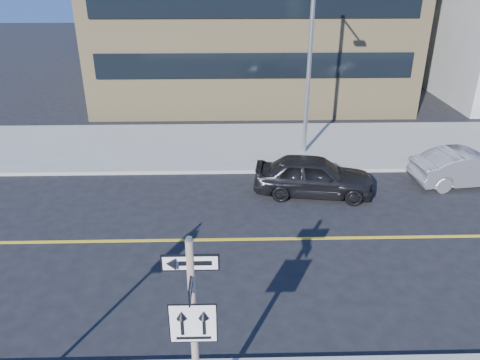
{
  "coord_description": "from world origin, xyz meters",
  "views": [
    {
      "loc": [
        0.62,
        -8.54,
        8.03
      ],
      "look_at": [
        0.94,
        4.0,
        2.08
      ],
      "focal_mm": 35.0,
      "sensor_mm": 36.0,
      "label": 1
    }
  ],
  "objects_px": {
    "parked_car_a": "(314,176)",
    "streetlight_a": "(311,48)",
    "parked_car_b": "(467,167)",
    "sign_pole": "(194,328)"
  },
  "relations": [
    {
      "from": "parked_car_a",
      "to": "streetlight_a",
      "type": "distance_m",
      "value": 5.42
    },
    {
      "from": "parked_car_a",
      "to": "parked_car_b",
      "type": "height_order",
      "value": "parked_car_a"
    },
    {
      "from": "sign_pole",
      "to": "streetlight_a",
      "type": "height_order",
      "value": "streetlight_a"
    },
    {
      "from": "streetlight_a",
      "to": "parked_car_a",
      "type": "bearing_deg",
      "value": -93.77
    },
    {
      "from": "sign_pole",
      "to": "parked_car_b",
      "type": "height_order",
      "value": "sign_pole"
    },
    {
      "from": "sign_pole",
      "to": "streetlight_a",
      "type": "xyz_separation_m",
      "value": [
        4.0,
        13.27,
        2.32
      ]
    },
    {
      "from": "parked_car_b",
      "to": "streetlight_a",
      "type": "xyz_separation_m",
      "value": [
        -5.87,
        2.92,
        4.06
      ]
    },
    {
      "from": "parked_car_a",
      "to": "parked_car_b",
      "type": "relative_size",
      "value": 1.04
    },
    {
      "from": "parked_car_a",
      "to": "streetlight_a",
      "type": "bearing_deg",
      "value": 4.41
    },
    {
      "from": "parked_car_a",
      "to": "streetlight_a",
      "type": "relative_size",
      "value": 0.55
    }
  ]
}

